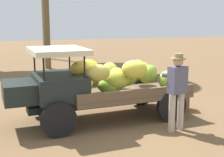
# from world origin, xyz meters

# --- Properties ---
(ground_plane) EXTENTS (60.00, 60.00, 0.00)m
(ground_plane) POSITION_xyz_m (0.00, 0.00, 0.00)
(ground_plane) COLOR brown
(truck) EXTENTS (4.54, 2.00, 1.83)m
(truck) POSITION_xyz_m (0.36, 0.11, 0.93)
(truck) COLOR black
(truck) RESTS_ON ground
(farmer) EXTENTS (0.53, 0.49, 1.75)m
(farmer) POSITION_xyz_m (-1.20, 1.36, 1.00)
(farmer) COLOR #BAAC9F
(farmer) RESTS_ON ground
(wooden_crate) EXTENTS (0.68, 0.54, 0.52)m
(wooden_crate) POSITION_xyz_m (-2.07, -0.10, 0.26)
(wooden_crate) COLOR #8B6343
(wooden_crate) RESTS_ON ground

